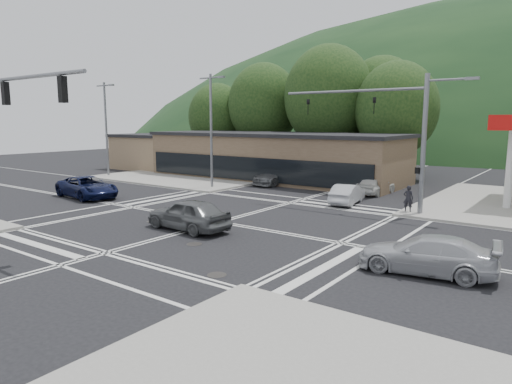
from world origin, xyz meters
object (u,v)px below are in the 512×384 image
Objects in this scene: car_blue_west at (87,187)px; car_silver_east at (426,254)px; car_grey_center at (188,214)px; car_queue_b at (376,185)px; car_northbound at (279,176)px; pedestrian at (408,198)px; car_queue_a at (347,194)px.

car_blue_west is 24.29m from car_silver_east.
car_grey_center reaches higher than car_silver_east.
car_queue_b is (3.32, 16.20, -0.10)m from car_grey_center.
car_queue_b is 8.71m from car_northbound.
car_silver_east is 10.83m from pedestrian.
car_northbound is (-5.39, 16.37, -0.04)m from car_grey_center.
car_grey_center reaches higher than car_queue_b.
car_queue_b is 0.78× the size of car_northbound.
car_queue_a is (15.95, 8.65, -0.10)m from car_blue_west.
pedestrian is (13.00, -5.98, 0.16)m from car_northbound.
car_queue_a is at bearing -151.67° from car_silver_east.
pedestrian reaches higher than car_grey_center.
car_grey_center is 17.24m from car_northbound.
car_queue_a is at bearing -54.56° from car_blue_west.
car_northbound is (-16.92, 16.07, 0.07)m from car_silver_east.
car_blue_west is 20.91m from car_queue_b.
car_queue_b is at bearing 7.99° from car_northbound.
car_northbound is at bearing -39.10° from car_queue_a.
car_grey_center is at bearing 81.48° from car_queue_b.
pedestrian reaches higher than car_northbound.
car_queue_b is at bearing -161.01° from car_silver_east.
car_blue_west is 1.04× the size of car_northbound.
car_northbound reaches higher than car_queue_a.
pedestrian is at bearing -15.59° from car_northbound.
pedestrian is (4.30, -0.96, 0.27)m from car_queue_a.
car_silver_east is at bearing 94.28° from car_grey_center.
car_blue_west is 21.66m from pedestrian.
car_grey_center is 3.03× the size of pedestrian.
car_grey_center reaches higher than car_northbound.
car_queue_b is at bearing -99.26° from car_queue_a.
car_grey_center is 0.98× the size of car_silver_east.
car_silver_east is 1.20× the size of car_queue_a.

